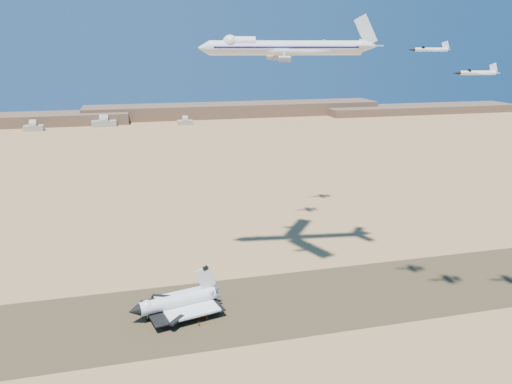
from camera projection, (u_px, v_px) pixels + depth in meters
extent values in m
plane|color=#AC7A4C|center=(220.00, 311.00, 189.27)|extent=(1200.00, 1200.00, 0.00)
cube|color=#493924|center=(220.00, 311.00, 189.26)|extent=(600.00, 50.00, 0.06)
cube|color=brown|center=(235.00, 110.00, 717.51)|extent=(420.00, 60.00, 18.00)
cube|color=brown|center=(420.00, 109.00, 756.48)|extent=(300.00, 60.00, 11.00)
cube|color=#A09A8E|center=(34.00, 128.00, 592.78)|extent=(22.00, 14.00, 6.50)
cube|color=#A09A8E|center=(104.00, 123.00, 625.43)|extent=(30.00, 15.00, 7.50)
cube|color=#A09A8E|center=(185.00, 122.00, 639.95)|extent=(19.00, 12.50, 5.50)
cylinder|color=white|center=(177.00, 301.00, 185.71)|extent=(28.68, 11.09, 4.95)
cone|color=black|center=(134.00, 311.00, 178.70)|extent=(4.92, 5.47, 4.70)
sphere|color=white|center=(147.00, 306.00, 180.51)|extent=(4.60, 4.60, 4.60)
cube|color=white|center=(187.00, 304.00, 187.82)|extent=(23.66, 24.99, 0.80)
cube|color=black|center=(182.00, 306.00, 187.16)|extent=(30.56, 26.56, 0.44)
cube|color=white|center=(206.00, 278.00, 188.78)|extent=(8.13, 2.42, 10.18)
cylinder|color=gray|center=(148.00, 317.00, 181.79)|extent=(0.32, 0.32, 2.83)
cylinder|color=black|center=(148.00, 320.00, 182.05)|extent=(1.04, 0.60, 0.97)
cylinder|color=gray|center=(195.00, 312.00, 185.33)|extent=(0.32, 0.32, 2.83)
cylinder|color=black|center=(195.00, 315.00, 185.59)|extent=(1.04, 0.60, 0.97)
cylinder|color=gray|center=(187.00, 302.00, 192.89)|extent=(0.32, 0.32, 2.83)
cylinder|color=black|center=(187.00, 304.00, 193.15)|extent=(1.04, 0.60, 0.97)
cylinder|color=white|center=(286.00, 48.00, 204.21)|extent=(62.92, 14.00, 5.90)
cone|color=white|center=(204.00, 48.00, 200.42)|extent=(5.34, 6.45, 5.90)
sphere|color=white|center=(230.00, 42.00, 201.02)|extent=(6.08, 6.08, 6.08)
cube|color=white|center=(298.00, 51.00, 190.66)|extent=(17.47, 28.81, 0.65)
cube|color=white|center=(285.00, 50.00, 218.78)|extent=(22.81, 27.34, 0.65)
cube|color=white|center=(370.00, 46.00, 201.97)|extent=(8.57, 11.31, 0.46)
cube|color=white|center=(360.00, 46.00, 213.39)|extent=(10.19, 11.13, 0.46)
cube|color=white|center=(366.00, 31.00, 206.00)|extent=(10.51, 2.01, 13.18)
cylinder|color=gray|center=(285.00, 58.00, 197.17)|extent=(4.88, 2.98, 2.40)
cylinder|color=gray|center=(284.00, 59.00, 189.06)|extent=(4.88, 2.98, 2.40)
cylinder|color=gray|center=(278.00, 57.00, 212.99)|extent=(4.88, 2.98, 2.40)
cylinder|color=gray|center=(271.00, 57.00, 220.70)|extent=(4.88, 2.98, 2.40)
imported|color=#BB3E0B|center=(199.00, 317.00, 182.87)|extent=(0.44, 0.67, 1.84)
imported|color=#BB3E0B|center=(207.00, 318.00, 182.14)|extent=(0.56, 0.95, 1.93)
imported|color=#BB3E0B|center=(199.00, 324.00, 178.53)|extent=(1.04, 1.13, 1.74)
cylinder|color=white|center=(431.00, 50.00, 166.93)|extent=(11.09, 3.57, 1.29)
cone|color=black|center=(412.00, 50.00, 166.69)|extent=(2.60, 1.67, 1.20)
sphere|color=black|center=(423.00, 48.00, 166.70)|extent=(1.29, 1.29, 1.29)
cube|color=white|center=(434.00, 50.00, 167.01)|extent=(4.69, 7.89, 0.23)
cube|color=white|center=(445.00, 50.00, 167.10)|extent=(2.95, 4.93, 0.18)
cube|color=white|center=(446.00, 46.00, 166.74)|extent=(2.78, 0.81, 3.12)
cylinder|color=white|center=(478.00, 73.00, 160.83)|extent=(12.19, 2.85, 1.41)
cone|color=black|center=(457.00, 73.00, 159.94)|extent=(2.76, 1.62, 1.31)
sphere|color=black|center=(469.00, 71.00, 160.32)|extent=(1.41, 1.41, 1.41)
cube|color=white|center=(481.00, 73.00, 161.01)|extent=(4.47, 8.44, 0.25)
cube|color=white|center=(492.00, 73.00, 161.45)|extent=(2.81, 5.28, 0.20)
cube|color=white|center=(493.00, 68.00, 161.08)|extent=(3.06, 0.62, 3.42)
cylinder|color=white|center=(297.00, 52.00, 249.62)|extent=(12.01, 1.41, 1.40)
cone|color=black|center=(283.00, 52.00, 247.94)|extent=(2.60, 1.30, 1.30)
sphere|color=black|center=(291.00, 51.00, 248.78)|extent=(1.40, 1.40, 1.40)
cube|color=white|center=(299.00, 53.00, 249.92)|extent=(3.51, 8.01, 0.25)
cube|color=white|center=(306.00, 52.00, 250.80)|extent=(2.21, 5.00, 0.20)
cube|color=white|center=(307.00, 49.00, 250.45)|extent=(3.03, 0.25, 3.38)
cylinder|color=white|center=(314.00, 45.00, 275.12)|extent=(12.42, 1.86, 1.44)
cone|color=black|center=(301.00, 45.00, 273.61)|extent=(2.73, 1.43, 1.34)
sphere|color=black|center=(309.00, 44.00, 274.34)|extent=(1.44, 1.44, 1.44)
cube|color=white|center=(316.00, 46.00, 275.39)|extent=(3.89, 8.37, 0.26)
cube|color=white|center=(323.00, 45.00, 276.17)|extent=(2.44, 5.23, 0.21)
cube|color=white|center=(323.00, 43.00, 275.81)|extent=(3.13, 0.36, 3.49)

